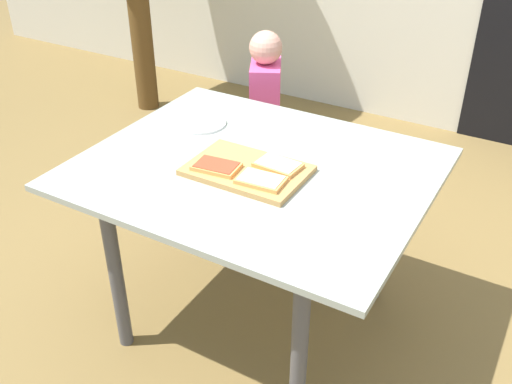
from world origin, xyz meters
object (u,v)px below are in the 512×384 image
Objects in this scene: cutting_board at (248,171)px; pizza_slice_far_right at (278,165)px; pizza_slice_near_left at (216,166)px; plate_white_left at (201,123)px; pizza_slice_near_right at (261,180)px; dining_table at (256,188)px; child_left at (265,115)px.

cutting_board is 0.11m from pizza_slice_far_right.
plate_white_left is at bearing 132.39° from pizza_slice_near_left.
pizza_slice_near_right is 0.54m from plate_white_left.
cutting_board is 1.99× the size of plate_white_left.
pizza_slice_far_right and pizza_slice_near_right have the same top height.
cutting_board is at bearing -86.89° from dining_table.
child_left reaches higher than pizza_slice_near_right.
cutting_board reaches higher than dining_table.
cutting_board is at bearing -64.54° from child_left.
pizza_slice_near_right is at bearing -61.52° from child_left.
dining_table is 7.39× the size of pizza_slice_near_right.
child_left is (-0.47, 0.86, -0.22)m from pizza_slice_near_right.
child_left reaches higher than pizza_slice_far_right.
pizza_slice_near_left is at bearing -148.29° from cutting_board.
cutting_board is 0.91m from child_left.
cutting_board is 0.44m from plate_white_left.
pizza_slice_near_left is 1.02× the size of pizza_slice_far_right.
pizza_slice_near_left is 0.17× the size of child_left.
pizza_slice_far_right is 0.48m from plate_white_left.
dining_table is at bearing -178.72° from pizza_slice_far_right.
child_left is (-0.38, 0.80, -0.20)m from cutting_board.
child_left is at bearing 116.96° from dining_table.
pizza_slice_near_left and pizza_slice_far_right have the same top height.
pizza_slice_near_right reaches higher than cutting_board.
pizza_slice_near_right is at bearing -52.83° from dining_table.
pizza_slice_far_right is at bearing 33.18° from pizza_slice_near_left.
dining_table is at bearing 93.11° from cutting_board.
pizza_slice_far_right is at bearing 1.28° from dining_table.
pizza_slice_near_right is (-0.00, -0.12, 0.00)m from pizza_slice_far_right.
pizza_slice_far_right is at bearing 89.59° from pizza_slice_near_right.
dining_table is 7.26× the size of pizza_slice_near_left.
pizza_slice_far_right is 0.12m from pizza_slice_near_right.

